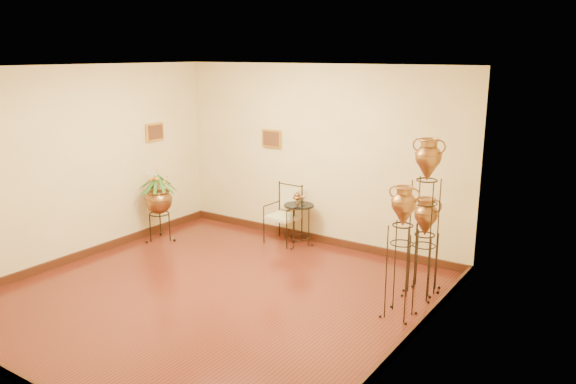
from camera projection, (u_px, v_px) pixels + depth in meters
The scene contains 8 objects.
ground at pixel (214, 295), 7.04m from camera, with size 5.00×5.00×0.00m, color #5A1C15.
room_shell at pixel (209, 159), 6.63m from camera, with size 5.02×5.02×2.81m.
amphora_tall at pixel (425, 217), 6.79m from camera, with size 0.51×0.51×2.00m.
amphora_mid at pixel (401, 252), 6.29m from camera, with size 0.45×0.45×1.56m.
amphora_short at pixel (424, 244), 7.04m from camera, with size 0.40×0.40×1.24m.
planter_urn at pixel (158, 197), 8.96m from camera, with size 0.76×0.76×1.27m.
armchair at pixel (283, 214), 8.89m from camera, with size 0.53×0.50×0.92m.
side_table at pixel (299, 224), 8.75m from camera, with size 0.51×0.51×0.85m.
Camera 1 is at (4.40, -4.90, 2.96)m, focal length 35.00 mm.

